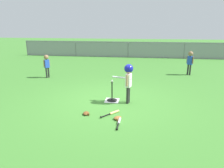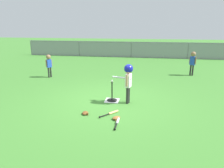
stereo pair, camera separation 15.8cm
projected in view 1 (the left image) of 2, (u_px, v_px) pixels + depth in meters
name	position (u px, v px, depth m)	size (l,w,h in m)	color
ground_plane	(109.00, 101.00, 6.38)	(60.00, 60.00, 0.00)	#3D7A2D
home_plate	(112.00, 100.00, 6.45)	(0.44, 0.44, 0.01)	white
batting_tee	(112.00, 98.00, 6.43)	(0.32, 0.32, 0.61)	black
baseball_on_tee	(112.00, 81.00, 6.27)	(0.07, 0.07, 0.07)	white
batter_child	(128.00, 76.00, 6.02)	(0.63, 0.34, 1.21)	#262626
fielder_deep_right	(47.00, 63.00, 9.07)	(0.22, 0.26, 1.05)	#262626
fielder_near_left	(190.00, 60.00, 9.56)	(0.27, 0.25, 1.13)	#262626
spare_bat_silver	(119.00, 122.00, 4.96)	(0.07, 0.57, 0.06)	silver
spare_bat_wood	(112.00, 113.00, 5.47)	(0.46, 0.51, 0.06)	#DBB266
glove_by_plate	(118.00, 118.00, 5.17)	(0.27, 0.27, 0.07)	brown
glove_near_bats	(86.00, 113.00, 5.44)	(0.21, 0.24, 0.07)	brown
outfield_fence	(128.00, 49.00, 14.88)	(16.06, 0.06, 1.15)	slate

